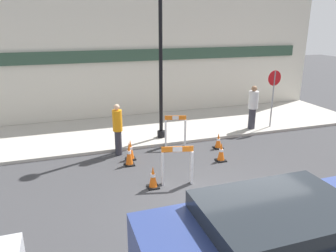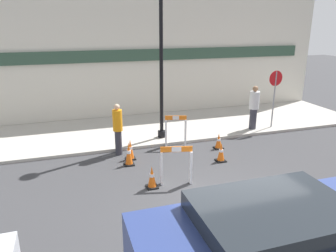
# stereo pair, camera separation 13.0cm
# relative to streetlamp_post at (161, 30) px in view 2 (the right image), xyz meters

# --- Properties ---
(ground_plane) EXTENTS (60.00, 60.00, 0.00)m
(ground_plane) POSITION_rel_streetlamp_post_xyz_m (-0.04, -5.17, -3.94)
(ground_plane) COLOR #38383A
(sidewalk_slab) EXTENTS (18.00, 3.98, 0.11)m
(sidewalk_slab) POSITION_rel_streetlamp_post_xyz_m (-0.04, 1.32, -3.89)
(sidewalk_slab) COLOR #ADA89E
(sidewalk_slab) RESTS_ON ground_plane
(storefront_facade) EXTENTS (18.00, 0.22, 5.50)m
(storefront_facade) POSITION_rel_streetlamp_post_xyz_m (-0.04, 3.38, -1.19)
(storefront_facade) COLOR beige
(storefront_facade) RESTS_ON ground_plane
(streetlamp_post) EXTENTS (0.44, 0.44, 6.04)m
(streetlamp_post) POSITION_rel_streetlamp_post_xyz_m (0.00, 0.00, 0.00)
(streetlamp_post) COLOR black
(streetlamp_post) RESTS_ON sidewalk_slab
(stop_sign) EXTENTS (0.60, 0.06, 2.29)m
(stop_sign) POSITION_rel_streetlamp_post_xyz_m (4.61, -0.18, -2.30)
(stop_sign) COLOR gray
(stop_sign) RESTS_ON sidewalk_slab
(barricade_0) EXTENTS (0.75, 0.33, 1.13)m
(barricade_0) POSITION_rel_streetlamp_post_xyz_m (0.27, -0.82, -3.34)
(barricade_0) COLOR white
(barricade_0) RESTS_ON ground_plane
(barricade_1) EXTENTS (0.86, 0.32, 1.09)m
(barricade_1) POSITION_rel_streetlamp_post_xyz_m (-0.62, -3.46, -3.35)
(barricade_1) COLOR white
(barricade_1) RESTS_ON ground_plane
(traffic_cone_0) EXTENTS (0.30, 0.30, 0.74)m
(traffic_cone_0) POSITION_rel_streetlamp_post_xyz_m (-1.60, -1.85, -3.58)
(traffic_cone_0) COLOR black
(traffic_cone_0) RESTS_ON ground_plane
(traffic_cone_1) EXTENTS (0.30, 0.30, 0.62)m
(traffic_cone_1) POSITION_rel_streetlamp_post_xyz_m (1.21, -2.45, -3.64)
(traffic_cone_1) COLOR black
(traffic_cone_1) RESTS_ON ground_plane
(traffic_cone_2) EXTENTS (0.30, 0.30, 0.61)m
(traffic_cone_2) POSITION_rel_streetlamp_post_xyz_m (-1.30, -3.46, -3.64)
(traffic_cone_2) COLOR black
(traffic_cone_2) RESTS_ON ground_plane
(traffic_cone_3) EXTENTS (0.30, 0.30, 0.66)m
(traffic_cone_3) POSITION_rel_streetlamp_post_xyz_m (-1.47, -1.43, -3.62)
(traffic_cone_3) COLOR black
(traffic_cone_3) RESTS_ON ground_plane
(traffic_cone_4) EXTENTS (0.30, 0.30, 0.55)m
(traffic_cone_4) POSITION_rel_streetlamp_post_xyz_m (1.62, -1.44, -3.68)
(traffic_cone_4) COLOR black
(traffic_cone_4) RESTS_ON ground_plane
(person_worker) EXTENTS (0.43, 0.43, 1.71)m
(person_worker) POSITION_rel_streetlamp_post_xyz_m (-1.76, -0.92, -3.01)
(person_worker) COLOR #33333D
(person_worker) RESTS_ON ground_plane
(person_pedestrian) EXTENTS (0.46, 0.46, 1.73)m
(person_pedestrian) POSITION_rel_streetlamp_post_xyz_m (3.75, -0.15, -2.91)
(person_pedestrian) COLOR #33333D
(person_pedestrian) RESTS_ON sidewalk_slab
(parked_car_1) EXTENTS (4.08, 1.90, 1.74)m
(parked_car_1) POSITION_rel_streetlamp_post_xyz_m (-0.59, -7.60, -2.96)
(parked_car_1) COLOR navy
(parked_car_1) RESTS_ON ground_plane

